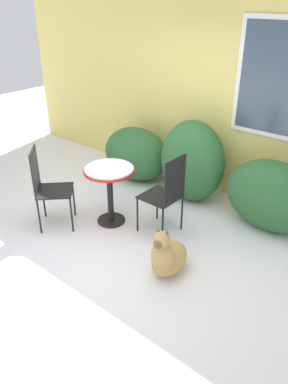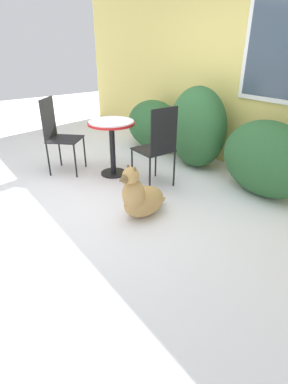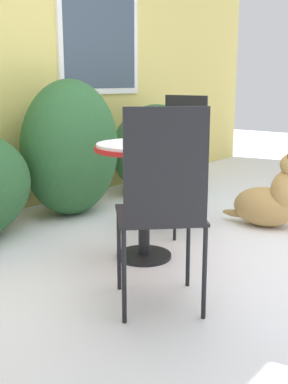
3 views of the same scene
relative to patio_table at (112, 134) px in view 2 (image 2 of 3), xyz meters
name	(u,v)px [view 2 (image 2 of 3)]	position (x,y,z in m)	size (l,w,h in m)	color
ground_plane	(102,193)	(0.46, -0.46, -0.62)	(16.00, 16.00, 0.00)	white
house_wall	(229,68)	(0.52, 1.74, 0.82)	(8.00, 0.10, 2.83)	#E5D16B
shrub_left	(154,125)	(-0.62, 1.25, -0.19)	(1.16, 0.80, 0.86)	#2D6033
shrub_middle	(197,128)	(0.48, 1.22, -0.01)	(0.99, 0.71, 1.22)	#2D6033
shrub_right	(267,159)	(1.70, 1.19, -0.14)	(1.23, 0.65, 0.95)	#2D6033
patio_table	(112,134)	(0.00, 0.00, 0.00)	(0.66, 0.66, 0.80)	black
patio_chair_near_table	(158,145)	(0.73, 0.24, -0.02)	(0.45, 0.45, 1.08)	black
patio_chair_far_side	(58,133)	(-0.56, -0.56, -0.02)	(0.63, 0.63, 1.08)	black
dog	(141,198)	(1.22, -0.38, -0.39)	(0.42, 0.73, 0.65)	tan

